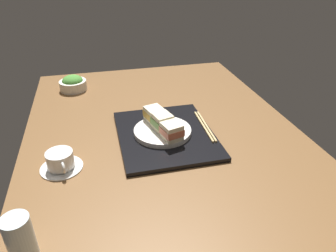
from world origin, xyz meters
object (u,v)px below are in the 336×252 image
Objects in this scene: salad_bowl at (73,84)px; coffee_cup at (61,161)px; sandwich_middle at (162,122)px; chopsticks_pair at (205,126)px; sandwich_near at (172,131)px; drinking_glass at (20,238)px; sandwich_far at (154,114)px; sandwich_plate at (163,131)px.

coffee_cup is (-62.56, 2.86, -0.57)cm from salad_bowl.
sandwich_middle reaches higher than chopsticks_pair.
drinking_glass is at bearing 129.61° from sandwich_near.
sandwich_far reaches higher than chopsticks_pair.
sandwich_near reaches higher than salad_bowl.
sandwich_plate is at bearing -166.27° from sandwich_far.
sandwich_far is at bearing 71.91° from chopsticks_pair.
sandwich_far reaches higher than coffee_cup.
drinking_glass is at bearing 141.05° from sandwich_far.
salad_bowl is 62.62cm from coffee_cup.
sandwich_plate reaches higher than chopsticks_pair.
salad_bowl is 1.11× the size of drinking_glass.
sandwich_far is 0.62× the size of coffee_cup.
chopsticks_pair is (-51.20, -47.92, -1.29)cm from salad_bowl.
drinking_glass reaches higher than sandwich_far.
sandwich_near is at bearing -166.27° from sandwich_far.
sandwich_near is 1.01× the size of sandwich_far.
chopsticks_pair is (-5.85, -17.91, -4.09)cm from sandwich_far.
sandwich_middle is 0.63× the size of coffee_cup.
chopsticks_pair is (0.84, -16.28, -0.51)cm from sandwich_plate.
coffee_cup is at bearing 96.05° from sandwich_near.
sandwich_middle reaches higher than sandwich_far.
salad_bowl is at bearing 33.49° from sandwich_far.
sandwich_middle reaches higher than salad_bowl.
salad_bowl is (45.35, 30.01, -2.80)cm from sandwich_far.
sandwich_plate is 1.81× the size of drinking_glass.
chopsticks_pair is at bearing -53.23° from drinking_glass.
sandwich_far is 54.45cm from salad_bowl.
sandwich_far is 62.45cm from drinking_glass.
drinking_glass reaches higher than coffee_cup.
sandwich_plate is 2.52× the size of sandwich_near.
sandwich_plate is 3.80cm from sandwich_middle.
drinking_glass is at bearing 135.69° from sandwich_plate.
sandwich_middle is (0.00, 0.00, 3.80)cm from sandwich_plate.
coffee_cup is 1.15× the size of drinking_glass.
salad_bowl is 0.96× the size of coffee_cup.
sandwich_near is 0.99× the size of sandwich_middle.
sandwich_near is 16.98cm from chopsticks_pair.
chopsticks_pair is at bearing -62.81° from sandwich_near.
sandwich_middle is at bearing -73.05° from coffee_cup.
sandwich_middle is at bearing 13.73° from sandwich_near.
sandwich_near is (-6.69, -1.63, 3.63)cm from sandwich_plate.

